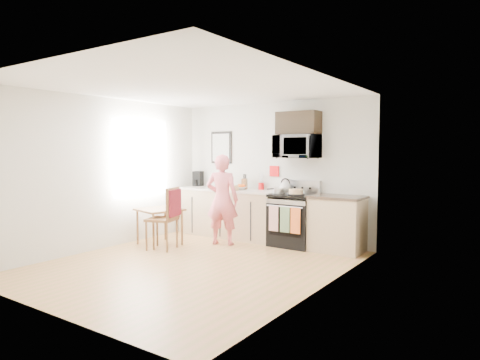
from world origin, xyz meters
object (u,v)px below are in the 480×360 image
Objects in this scene: cake at (296,192)px; microwave at (297,147)px; chair at (170,210)px; range at (294,221)px; person at (222,200)px; dining_table at (159,213)px.

microwave is at bearing 113.69° from cake.
chair reaches higher than cake.
person is (-1.11, -0.63, 0.38)m from range.
range is at bearing -168.66° from person.
cake is at bearing 28.95° from dining_table.
chair is at bearing -135.45° from microwave.
person is 2.20× the size of dining_table.
chair is 2.19m from cake.
microwave reaches higher than dining_table.
chair is (-0.49, -0.84, -0.13)m from person.
person reaches higher than range.
microwave is at bearing -164.74° from person.
dining_table is at bearing 139.46° from chair.
person reaches higher than dining_table.
person reaches higher than chair.
dining_table is 2.49× the size of cake.
range is 0.56m from cake.
range is 1.57× the size of dining_table.
person is at bearing 35.81° from dining_table.
microwave is 0.71× the size of chair.
cake is at bearing -66.31° from microwave.
cake is at bearing -49.88° from range.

